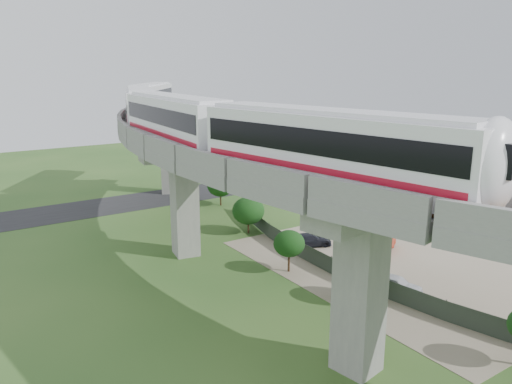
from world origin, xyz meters
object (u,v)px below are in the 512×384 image
Objects in this scene: metro_train at (181,112)px; car_white at (395,284)px; car_red at (384,244)px; car_dark at (310,240)px.

metro_train is 22.24m from car_white.
metro_train is 21.31m from car_red.
metro_train is at bearing 78.17° from car_dark.
car_red is (5.90, 6.44, -0.06)m from car_white.
car_white is at bearing -166.17° from car_dark.
car_red is 0.90× the size of car_dark.
metro_train is 16.26m from car_dark.
car_white is 1.06× the size of car_red.
car_dark is at bearing -31.55° from metro_train.
car_red is 6.61m from car_dark.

